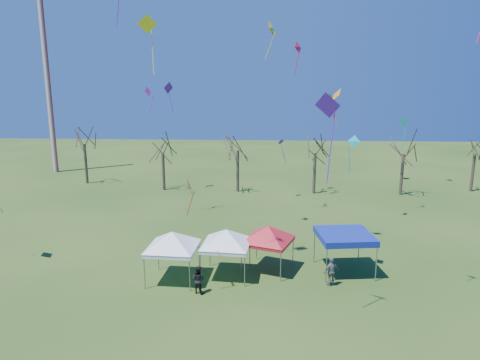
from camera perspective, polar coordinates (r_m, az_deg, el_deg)
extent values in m
plane|color=#274616|center=(24.80, 1.57, -15.40)|extent=(140.00, 140.00, 0.00)
cylinder|color=silver|center=(62.83, -24.31, 12.26)|extent=(0.70, 0.70, 25.00)
cylinder|color=#3D2D21|center=(54.56, -19.86, 2.05)|extent=(0.32, 0.32, 4.78)
cylinder|color=#3D2D21|center=(48.86, -10.17, 1.15)|extent=(0.32, 0.32, 4.28)
cylinder|color=#3D2D21|center=(47.30, -0.31, 1.20)|extent=(0.32, 0.32, 4.64)
cylinder|color=#3D2D21|center=(47.20, 9.89, 0.89)|extent=(0.32, 0.32, 4.49)
cylinder|color=#3D2D21|center=(49.11, 20.77, 0.70)|extent=(0.32, 0.32, 4.47)
cylinder|color=#3D2D21|center=(54.07, 28.61, 0.87)|extent=(0.32, 0.32, 4.23)
cylinder|color=gray|center=(25.93, -12.62, -12.07)|extent=(0.06, 0.06, 1.91)
cylinder|color=gray|center=(28.26, -10.85, -9.87)|extent=(0.06, 0.06, 1.91)
cylinder|color=gray|center=(25.23, -6.73, -12.56)|extent=(0.06, 0.06, 1.91)
cylinder|color=gray|center=(27.61, -5.46, -10.24)|extent=(0.06, 0.06, 1.91)
cube|color=white|center=(26.31, -9.00, -9.01)|extent=(3.01, 3.01, 0.23)
pyramid|color=white|center=(25.94, -9.08, -6.81)|extent=(4.05, 4.05, 0.96)
cylinder|color=gray|center=(26.04, -5.25, -11.73)|extent=(0.06, 0.06, 1.87)
cylinder|color=gray|center=(28.39, -4.03, -9.59)|extent=(0.06, 0.06, 1.87)
cylinder|color=gray|center=(25.61, 0.61, -12.12)|extent=(0.06, 0.06, 1.87)
cylinder|color=gray|center=(28.00, 1.31, -9.90)|extent=(0.06, 0.06, 1.87)
cube|color=white|center=(26.57, -1.85, -8.72)|extent=(3.03, 3.03, 0.22)
pyramid|color=white|center=(26.21, -1.87, -6.58)|extent=(3.96, 3.96, 0.94)
cylinder|color=gray|center=(27.15, 0.18, -10.67)|extent=(0.06, 0.06, 1.84)
cylinder|color=gray|center=(29.35, 2.21, -8.85)|extent=(0.06, 0.06, 1.84)
cylinder|color=gray|center=(26.32, 5.43, -11.51)|extent=(0.06, 0.06, 1.84)
cylinder|color=gray|center=(28.58, 7.08, -9.55)|extent=(0.06, 0.06, 1.84)
cube|color=red|center=(27.44, 3.76, -8.13)|extent=(3.54, 3.54, 0.22)
pyramid|color=red|center=(27.09, 3.79, -6.10)|extent=(3.66, 3.66, 0.92)
cylinder|color=gray|center=(26.50, 11.46, -11.14)|extent=(0.07, 0.07, 2.17)
cylinder|color=gray|center=(29.22, 9.88, -8.79)|extent=(0.07, 0.07, 2.17)
cylinder|color=gray|center=(27.44, 17.70, -10.66)|extent=(0.07, 0.07, 2.17)
cylinder|color=gray|center=(30.07, 15.58, -8.45)|extent=(0.07, 0.07, 2.17)
cube|color=navy|center=(27.83, 13.78, -7.39)|extent=(3.65, 3.65, 0.26)
cube|color=navy|center=(27.77, 13.81, -7.01)|extent=(3.65, 3.65, 0.13)
imported|color=black|center=(25.06, -5.58, -13.08)|extent=(0.97, 0.88, 1.62)
imported|color=slate|center=(26.32, 12.09, -11.84)|extent=(1.11, 0.87, 1.76)
cone|color=#CD3F13|center=(22.98, -6.74, -0.80)|extent=(0.52, 0.91, 0.86)
cube|color=#CD3F13|center=(23.00, -6.61, -3.06)|extent=(0.45, 0.18, 1.35)
cone|color=#6E1CC5|center=(20.01, 11.65, 9.79)|extent=(1.39, 1.22, 1.22)
cube|color=#6E1CC5|center=(20.09, 11.99, 4.19)|extent=(0.32, 0.43, 3.27)
cone|color=#0BAF8B|center=(47.30, 20.99, 7.27)|extent=(0.82, 1.11, 1.03)
cube|color=#0BAF8B|center=(47.29, 21.02, 5.39)|extent=(0.42, 0.24, 2.55)
cone|color=purple|center=(44.26, -12.13, 11.47)|extent=(1.05, 0.99, 1.05)
cube|color=purple|center=(43.98, -11.79, 9.86)|extent=(0.55, 0.61, 1.97)
cone|color=#5E169E|center=(47.24, -9.57, 12.04)|extent=(1.09, 1.36, 1.31)
cube|color=#5E169E|center=(47.51, -9.20, 10.24)|extent=(0.62, 0.42, 2.36)
cone|color=#0EC0D2|center=(32.11, 14.94, 5.00)|extent=(0.95, 0.67, 0.93)
cube|color=#0EC0D2|center=(32.37, 14.36, 2.71)|extent=(0.29, 0.52, 2.20)
cone|color=#1FA018|center=(44.94, 12.02, 10.79)|extent=(0.63, 0.98, 0.87)
cube|color=#1FA018|center=(44.70, 12.11, 9.34)|extent=(0.63, 0.20, 1.80)
cone|color=yellow|center=(37.72, 4.29, 19.53)|extent=(1.00, 1.53, 1.39)
cube|color=yellow|center=(37.19, 4.04, 17.45)|extent=(0.81, 0.32, 2.12)
cone|color=orange|center=(25.07, 12.66, 11.07)|extent=(0.72, 0.96, 0.74)
cube|color=orange|center=(25.36, 12.33, 8.91)|extent=(0.57, 0.16, 1.52)
cone|color=red|center=(29.96, 7.78, 17.13)|extent=(0.71, 0.86, 0.83)
cube|color=red|center=(29.76, 7.56, 15.25)|extent=(0.33, 0.24, 1.58)
cone|color=#6819B4|center=(43.95, 5.47, 5.13)|extent=(0.88, 0.88, 0.66)
cube|color=#6819B4|center=(44.42, 5.79, 3.58)|extent=(0.62, 0.63, 2.13)
cone|color=yellow|center=(28.12, -12.29, 19.70)|extent=(1.36, 1.00, 1.10)
cube|color=yellow|center=(27.96, -11.58, 16.36)|extent=(0.20, 0.54, 2.71)
cube|color=purple|center=(37.34, -15.97, 20.96)|extent=(0.63, 0.70, 2.37)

